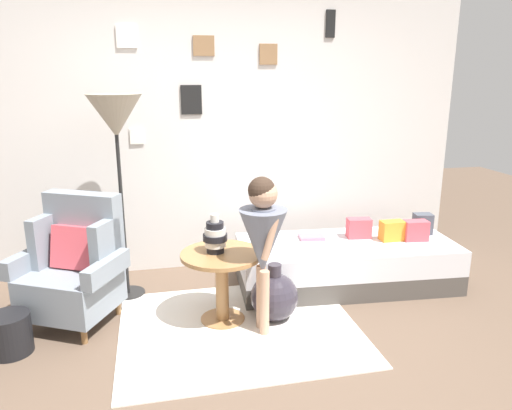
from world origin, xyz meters
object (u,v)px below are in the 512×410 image
object	(u,v)px
armchair	(75,266)
side_table	(222,272)
vase_striped	(215,236)
daybed	(346,263)
floor_lamp	(116,123)
magazine_basket	(10,334)
book_on_daybed	(312,237)
demijohn_near	(274,297)
person_child	(263,235)

from	to	relation	value
armchair	side_table	world-z (taller)	armchair
armchair	vase_striped	distance (m)	1.09
daybed	vase_striped	world-z (taller)	vase_striped
daybed	floor_lamp	xyz separation A→B (m)	(-1.91, 0.20, 1.27)
armchair	side_table	distance (m)	1.11
vase_striped	side_table	bearing A→B (deg)	-29.89
magazine_basket	floor_lamp	bearing A→B (deg)	45.67
armchair	magazine_basket	bearing A→B (deg)	-135.11
vase_striped	magazine_basket	xyz separation A→B (m)	(-1.43, -0.16, -0.54)
daybed	vase_striped	bearing A→B (deg)	-161.84
book_on_daybed	demijohn_near	size ratio (longest dim) A/B	0.49
side_table	demijohn_near	distance (m)	0.45
armchair	book_on_daybed	size ratio (longest dim) A/B	4.41
side_table	floor_lamp	distance (m)	1.43
floor_lamp	daybed	bearing A→B (deg)	-6.00
vase_striped	demijohn_near	size ratio (longest dim) A/B	0.65
daybed	magazine_basket	distance (m)	2.71
daybed	demijohn_near	xyz separation A→B (m)	(-0.79, -0.49, -0.01)
side_table	vase_striped	xyz separation A→B (m)	(-0.04, 0.02, 0.28)
book_on_daybed	demijohn_near	world-z (taller)	demijohn_near
daybed	side_table	world-z (taller)	side_table
book_on_daybed	floor_lamp	bearing A→B (deg)	178.53
armchair	daybed	xyz separation A→B (m)	(2.26, 0.17, -0.24)
vase_striped	daybed	bearing A→B (deg)	18.16
daybed	book_on_daybed	xyz separation A→B (m)	(-0.27, 0.16, 0.22)
floor_lamp	vase_striped	bearing A→B (deg)	-41.23
book_on_daybed	demijohn_near	bearing A→B (deg)	-128.37
vase_striped	book_on_daybed	size ratio (longest dim) A/B	1.34
daybed	vase_striped	xyz separation A→B (m)	(-1.22, -0.40, 0.48)
side_table	floor_lamp	size ratio (longest dim) A/B	0.36
magazine_basket	side_table	bearing A→B (deg)	5.24
floor_lamp	magazine_basket	xyz separation A→B (m)	(-0.74, -0.76, -1.33)
side_table	magazine_basket	bearing A→B (deg)	-174.76
magazine_basket	person_child	bearing A→B (deg)	-2.95
armchair	magazine_basket	distance (m)	0.63
floor_lamp	magazine_basket	size ratio (longest dim) A/B	6.03
vase_striped	magazine_basket	world-z (taller)	vase_striped
armchair	book_on_daybed	xyz separation A→B (m)	(1.98, 0.33, -0.02)
person_child	floor_lamp	bearing A→B (deg)	139.40
side_table	book_on_daybed	xyz separation A→B (m)	(0.91, 0.58, 0.01)
armchair	person_child	size ratio (longest dim) A/B	0.83
floor_lamp	demijohn_near	xyz separation A→B (m)	(1.12, -0.69, -1.28)
book_on_daybed	magazine_basket	distance (m)	2.50
vase_striped	demijohn_near	distance (m)	0.66
side_table	floor_lamp	bearing A→B (deg)	139.33
side_table	vase_striped	bearing A→B (deg)	150.11
daybed	demijohn_near	world-z (taller)	demijohn_near
floor_lamp	magazine_basket	distance (m)	1.70
floor_lamp	magazine_basket	bearing A→B (deg)	-134.33
book_on_daybed	daybed	bearing A→B (deg)	-29.98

